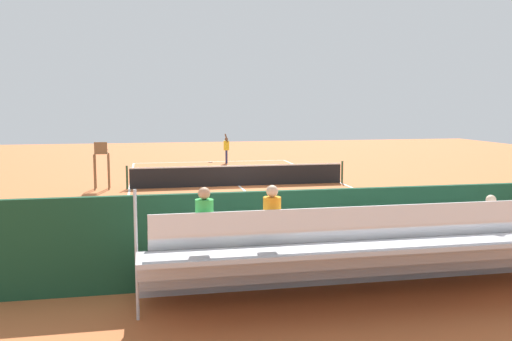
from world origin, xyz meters
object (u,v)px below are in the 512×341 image
object	(u,v)px
tennis_ball_near	(256,167)
umpire_chair	(101,160)
equipment_bag	(341,262)
tennis_ball_far	(213,170)
courtside_bench	(425,240)
tennis_player	(226,148)
tennis_net	(239,175)
tennis_racket	(214,162)
bleacher_stand	(374,253)

from	to	relation	value
tennis_ball_near	umpire_chair	bearing A→B (deg)	39.24
equipment_bag	tennis_ball_far	size ratio (longest dim) A/B	13.64
equipment_bag	courtside_bench	bearing A→B (deg)	-176.62
tennis_player	tennis_net	bearing A→B (deg)	84.82
umpire_chair	courtside_bench	bearing A→B (deg)	122.12
equipment_bag	tennis_ball_near	world-z (taller)	equipment_bag
tennis_racket	tennis_player	bearing A→B (deg)	140.94
equipment_bag	tennis_player	size ratio (longest dim) A/B	0.47
courtside_bench	tennis_ball_far	world-z (taller)	courtside_bench
tennis_net	tennis_racket	bearing A→B (deg)	-90.82
courtside_bench	tennis_player	bearing A→B (deg)	-86.65
tennis_ball_near	courtside_bench	bearing A→B (deg)	89.84
umpire_chair	tennis_ball_near	world-z (taller)	umpire_chair
equipment_bag	tennis_racket	world-z (taller)	equipment_bag
tennis_net	tennis_ball_far	world-z (taller)	tennis_net
tennis_net	equipment_bag	distance (m)	13.40
tennis_racket	tennis_ball_near	distance (m)	3.99
tennis_ball_far	bleacher_stand	bearing A→B (deg)	91.29
tennis_player	tennis_racket	world-z (taller)	tennis_player
equipment_bag	bleacher_stand	bearing A→B (deg)	88.25
tennis_net	tennis_player	xyz separation A→B (m)	(-0.90, -9.90, 0.51)
bleacher_stand	courtside_bench	bearing A→B (deg)	-136.67
tennis_ball_near	tennis_ball_far	xyz separation A→B (m)	(2.78, 0.98, 0.00)
tennis_net	umpire_chair	xyz separation A→B (m)	(6.20, -0.19, 0.81)
umpire_chair	tennis_player	bearing A→B (deg)	-126.17
umpire_chair	tennis_racket	world-z (taller)	umpire_chair
umpire_chair	equipment_bag	bearing A→B (deg)	114.79
courtside_bench	tennis_racket	size ratio (longest dim) A/B	3.09
equipment_bag	tennis_player	bearing A→B (deg)	-92.02
tennis_player	tennis_ball_far	world-z (taller)	tennis_player
umpire_chair	bleacher_stand	bearing A→B (deg)	111.76
tennis_player	tennis_ball_near	bearing A→B (deg)	117.14
tennis_ball_far	courtside_bench	bearing A→B (deg)	97.97
tennis_net	bleacher_stand	world-z (taller)	bleacher_stand
courtside_bench	tennis_player	distance (m)	23.21
tennis_racket	umpire_chair	bearing A→B (deg)	58.37
bleacher_stand	umpire_chair	size ratio (longest dim) A/B	4.23
tennis_ball_far	tennis_ball_near	bearing A→B (deg)	-160.56
courtside_bench	tennis_racket	bearing A→B (deg)	-84.95
umpire_chair	tennis_ball_near	bearing A→B (deg)	-140.76
tennis_player	equipment_bag	bearing A→B (deg)	87.98
umpire_chair	courtside_bench	size ratio (longest dim) A/B	1.19
tennis_net	tennis_ball_near	world-z (taller)	tennis_net
courtside_bench	tennis_ball_far	bearing A→B (deg)	-82.03
equipment_bag	umpire_chair	bearing A→B (deg)	-65.21
equipment_bag	tennis_racket	xyz separation A→B (m)	(-0.07, -23.90, -0.16)
tennis_ball_far	equipment_bag	bearing A→B (deg)	91.59
bleacher_stand	tennis_racket	world-z (taller)	bleacher_stand
bleacher_stand	tennis_player	distance (m)	25.29
tennis_net	tennis_player	size ratio (longest dim) A/B	5.35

